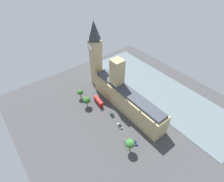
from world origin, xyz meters
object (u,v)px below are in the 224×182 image
Objects in this scene: plane_tree_midblock at (130,143)px; pedestrian_by_river_gate at (130,123)px; pedestrian_near_tower at (97,92)px; street_lamp_slot_10 at (125,141)px; car_dark_green_corner at (112,115)px; car_blue_kerbside at (134,142)px; car_silver_under_trees at (120,126)px; plane_tree_opposite_hall at (87,100)px; street_lamp_slot_11 at (132,148)px; plane_tree_far_end at (80,92)px; pedestrian_trailing at (128,123)px; double_decker_bus_leading at (98,101)px; parliament_building at (126,97)px; clock_tower at (95,54)px.

pedestrian_by_river_gate is at bearing -133.06° from plane_tree_midblock.
street_lamp_slot_10 is (14.12, 50.85, 3.36)m from pedestrian_near_tower.
car_blue_kerbside is (3.01, 26.53, 0.00)m from car_dark_green_corner.
pedestrian_near_tower is 0.96× the size of pedestrian_by_river_gate.
car_silver_under_trees is at bearing -91.40° from car_blue_kerbside.
pedestrian_by_river_gate is at bearing 176.72° from pedestrian_near_tower.
plane_tree_opposite_hall is 1.39× the size of street_lamp_slot_11.
street_lamp_slot_11 is at bearing 85.35° from plane_tree_midblock.
street_lamp_slot_10 is 0.93× the size of street_lamp_slot_11.
plane_tree_opposite_hall reaches higher than plane_tree_far_end.
plane_tree_far_end reaches higher than pedestrian_near_tower.
car_silver_under_trees is at bearing 141.86° from pedestrian_trailing.
pedestrian_trailing is 1.07m from pedestrian_by_river_gate.
plane_tree_opposite_hall is 11.13m from plane_tree_far_end.
plane_tree_midblock reaches higher than pedestrian_near_tower.
double_decker_bus_leading is at bearing 117.08° from plane_tree_far_end.
car_dark_green_corner is 11.26m from car_silver_under_trees.
plane_tree_midblock reaches higher than street_lamp_slot_11.
parliament_building is 13.91× the size of car_silver_under_trees.
clock_tower is 73.99m from plane_tree_midblock.
street_lamp_slot_11 reaches higher than pedestrian_trailing.
car_silver_under_trees is at bearing 98.20° from plane_tree_far_end.
car_blue_kerbside is (2.33, 42.56, -1.75)m from double_decker_bus_leading.
plane_tree_midblock is at bearing -154.86° from pedestrian_trailing.
parliament_building reaches higher than car_dark_green_corner.
parliament_building reaches higher than street_lamp_slot_10.
car_dark_green_corner is 2.68× the size of pedestrian_trailing.
street_lamp_slot_10 is at bearing 89.44° from pedestrian_by_river_gate.
plane_tree_midblock is 1.57× the size of street_lamp_slot_11.
clock_tower is at bearing -139.26° from plane_tree_opposite_hall.
pedestrian_trailing is 35.02m from plane_tree_opposite_hall.
plane_tree_midblock is (-0.08, 47.61, 1.09)m from plane_tree_opposite_hall.
car_dark_green_corner is at bearing 98.77° from double_decker_bus_leading.
double_decker_bus_leading is 9.50m from plane_tree_opposite_hall.
car_blue_kerbside is 57.27m from plane_tree_far_end.
car_silver_under_trees is 2.91× the size of pedestrian_near_tower.
clock_tower is 6.98× the size of plane_tree_far_end.
parliament_building reaches higher than plane_tree_opposite_hall.
pedestrian_near_tower is at bearing -111.68° from double_decker_bus_leading.
parliament_building is 8.35× the size of plane_tree_far_end.
double_decker_bus_leading is at bearing 92.92° from car_silver_under_trees.
car_silver_under_trees is 0.82× the size of street_lamp_slot_10.
parliament_building is at bearing -65.92° from pedestrian_by_river_gate.
pedestrian_near_tower is 0.19× the size of plane_tree_opposite_hall.
street_lamp_slot_10 reaches higher than car_blue_kerbside.
pedestrian_trailing is at bearing -62.83° from car_dark_green_corner.
parliament_building is 11.40× the size of street_lamp_slot_10.
plane_tree_midblock reaches higher than plane_tree_opposite_hall.
car_silver_under_trees is at bearing -110.01° from street_lamp_slot_11.
car_dark_green_corner is 0.43× the size of plane_tree_midblock.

